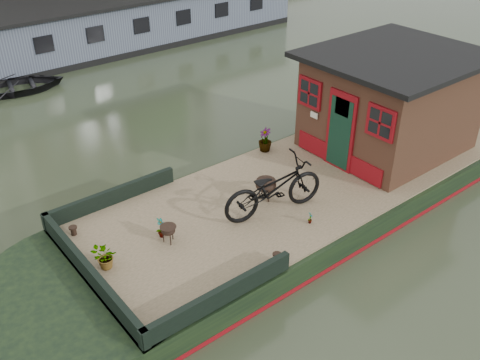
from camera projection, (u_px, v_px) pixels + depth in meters
ground at (322, 196)px, 12.88m from camera, size 120.00×120.00×0.00m
houseboat_hull at (282, 206)px, 12.03m from camera, size 14.01×4.02×0.60m
houseboat_deck at (324, 173)px, 12.56m from camera, size 11.80×3.80×0.05m
bow_bulwark at (132, 252)px, 9.75m from camera, size 3.00×4.00×0.35m
cabin at (391, 101)px, 13.07m from camera, size 4.00×3.50×2.42m
bicycle at (274, 188)px, 10.86m from camera, size 2.36×1.19×1.18m
potted_plant_a at (161, 228)px, 10.32m from camera, size 0.28×0.28×0.44m
potted_plant_c at (105, 258)px, 9.52m from camera, size 0.57×0.56×0.48m
potted_plant_d at (265, 140)px, 13.31m from camera, size 0.40×0.40×0.61m
potted_plant_e at (310, 218)px, 10.75m from camera, size 0.16×0.16×0.26m
brazier_front at (266, 189)px, 11.47m from camera, size 0.58×0.58×0.47m
brazier_rear at (169, 234)px, 10.20m from camera, size 0.43×0.43×0.36m
bollard_port at (73, 231)px, 10.44m from camera, size 0.16×0.16×0.19m
bollard_stbd at (277, 258)px, 9.74m from camera, size 0.17×0.17×0.19m
dinghy at (16, 82)px, 18.37m from camera, size 3.58×2.86×0.66m
far_houseboat at (74, 29)px, 21.71m from camera, size 20.40×4.40×2.11m
quay at (21, 11)px, 26.31m from camera, size 60.00×6.00×0.90m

